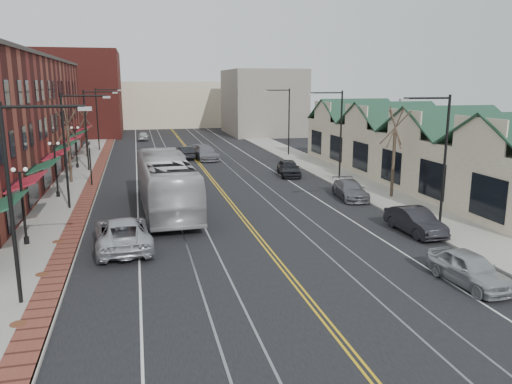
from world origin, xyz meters
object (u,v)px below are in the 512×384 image
transit_bus (166,183)px  parked_car_d (289,168)px  parked_car_c (350,190)px  parked_suv (123,233)px  parked_car_a (470,269)px  parked_car_b (415,221)px

transit_bus → parked_car_d: 16.34m
transit_bus → parked_car_c: 14.14m
parked_car_c → parked_suv: bearing=-147.3°
parked_car_d → parked_car_a: bearing=-82.8°
parked_car_a → parked_car_c: (1.80, 16.92, -0.05)m
parked_car_a → parked_car_b: parked_car_b is taller
parked_car_a → parked_suv: bearing=145.2°
parked_car_b → parked_car_d: bearing=92.7°
transit_bus → parked_suv: 8.40m
parked_suv → parked_car_c: 18.80m
parked_car_a → parked_car_d: parked_car_d is taller
parked_suv → parked_car_d: 23.93m
parked_suv → transit_bus: bearing=-114.1°
parked_suv → parked_car_c: (16.92, 8.19, -0.16)m
transit_bus → parked_car_c: (14.08, 0.35, -1.24)m
transit_bus → parked_suv: bearing=67.8°
parked_car_a → parked_car_c: bearing=79.1°
transit_bus → parked_car_c: bearing=179.1°
parked_suv → parked_car_b: size_ratio=1.34×
transit_bus → parked_car_b: (14.08, -9.05, -1.18)m
transit_bus → parked_suv: transit_bus is taller
transit_bus → parked_car_d: size_ratio=3.01×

